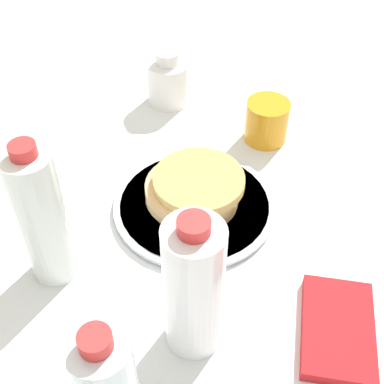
# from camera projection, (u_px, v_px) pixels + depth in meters

# --- Properties ---
(ground_plane) EXTENTS (4.00, 4.00, 0.00)m
(ground_plane) POSITION_uv_depth(u_px,v_px,m) (183.00, 208.00, 0.92)
(ground_plane) COLOR white
(plate) EXTENTS (0.28, 0.28, 0.01)m
(plate) POSITION_uv_depth(u_px,v_px,m) (192.00, 206.00, 0.92)
(plate) COLOR silver
(plate) RESTS_ON ground_plane
(pancake_stack) EXTENTS (0.16, 0.17, 0.06)m
(pancake_stack) POSITION_uv_depth(u_px,v_px,m) (191.00, 190.00, 0.90)
(pancake_stack) COLOR tan
(pancake_stack) RESTS_ON plate
(juice_glass) EXTENTS (0.08, 0.08, 0.08)m
(juice_glass) POSITION_uv_depth(u_px,v_px,m) (265.00, 121.00, 1.03)
(juice_glass) COLOR orange
(juice_glass) RESTS_ON ground_plane
(cream_jug) EXTENTS (0.09, 0.09, 0.12)m
(cream_jug) POSITION_uv_depth(u_px,v_px,m) (166.00, 80.00, 1.12)
(cream_jug) COLOR white
(cream_jug) RESTS_ON ground_plane
(water_bottle_mid) EXTENTS (0.07, 0.07, 0.25)m
(water_bottle_mid) POSITION_uv_depth(u_px,v_px,m) (39.00, 217.00, 0.75)
(water_bottle_mid) COLOR silver
(water_bottle_mid) RESTS_ON ground_plane
(water_bottle_far) EXTENTS (0.08, 0.08, 0.24)m
(water_bottle_far) POSITION_uv_depth(u_px,v_px,m) (190.00, 289.00, 0.67)
(water_bottle_far) COLOR white
(water_bottle_far) RESTS_ON ground_plane
(napkin) EXTENTS (0.18, 0.13, 0.02)m
(napkin) POSITION_uv_depth(u_px,v_px,m) (335.00, 329.00, 0.75)
(napkin) COLOR red
(napkin) RESTS_ON ground_plane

